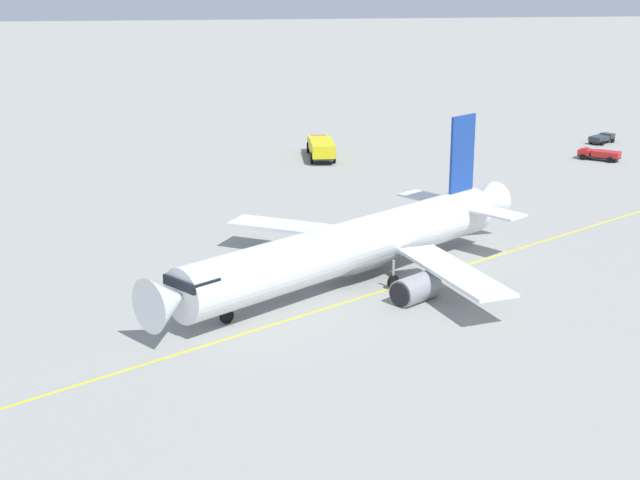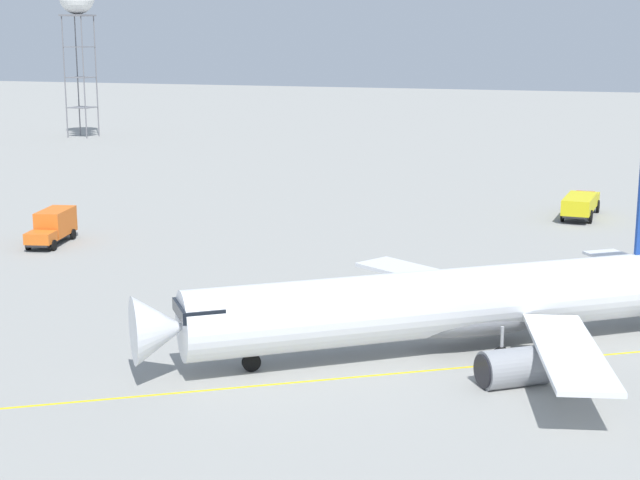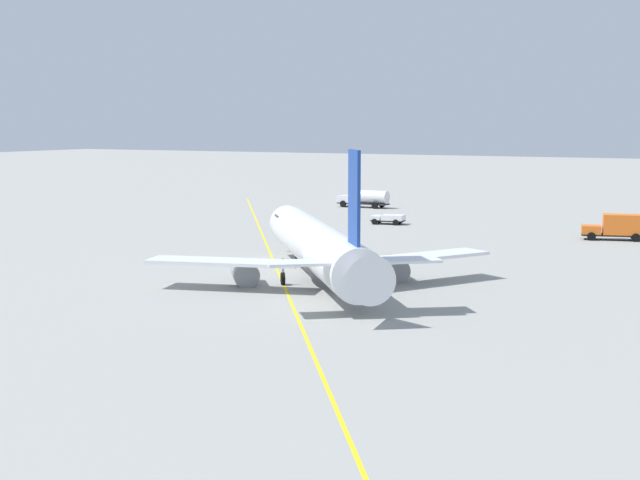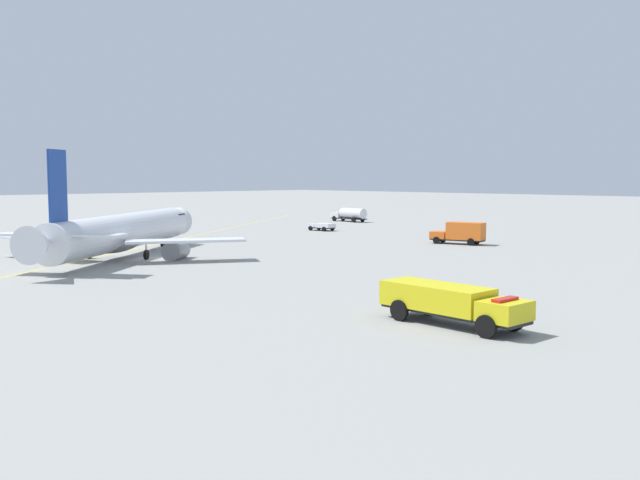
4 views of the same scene
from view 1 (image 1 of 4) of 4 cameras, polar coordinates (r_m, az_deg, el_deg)
The scene contains 6 objects.
ground_plane at distance 83.03m, azimuth 0.37°, elevation -1.68°, with size 600.00×600.00×0.00m, color gray.
airliner_main at distance 79.01m, azimuth 1.88°, elevation -0.47°, with size 33.52×28.41×12.19m.
fire_tender_truck at distance 126.47m, azimuth 0.06°, elevation 5.49°, with size 3.44×10.17×2.50m.
baggage_truck_truck at distance 142.14m, azimuth 16.19°, elevation 5.75°, with size 4.43×4.03×1.22m.
ops_pickup_truck at distance 130.53m, azimuth 16.04°, elevation 4.86°, with size 5.20×4.64×1.41m.
taxiway_centreline at distance 76.76m, azimuth 2.79°, elevation -3.27°, with size 148.38×101.09×0.01m.
Camera 1 is at (-9.54, -78.19, 26.28)m, focal length 54.64 mm.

